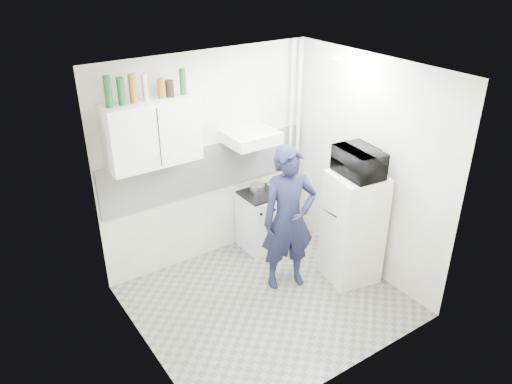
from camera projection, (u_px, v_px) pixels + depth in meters
floor at (268, 301)px, 5.66m from camera, size 2.80×2.80×0.00m
ceiling at (271, 72)px, 4.48m from camera, size 2.80×2.80×0.00m
wall_back at (209, 160)px, 5.99m from camera, size 2.80×0.00×2.80m
wall_left at (139, 242)px, 4.37m from camera, size 0.00×2.60×2.60m
wall_right at (367, 168)px, 5.77m from camera, size 0.00×2.60×2.60m
person at (289, 219)px, 5.59m from camera, size 0.73×0.58×1.73m
stove at (260, 221)px, 6.52m from camera, size 0.47×0.47×0.76m
fridge at (353, 227)px, 5.80m from camera, size 0.66×0.66×1.35m
stove_top at (260, 194)px, 6.34m from camera, size 0.45×0.45×0.03m
saucepan at (257, 188)px, 6.34m from camera, size 0.19×0.19×0.10m
microwave at (359, 162)px, 5.42m from camera, size 0.59×0.43×0.31m
bottle_a at (108, 92)px, 4.81m from camera, size 0.07×0.07×0.31m
bottle_b at (121, 91)px, 4.88m from camera, size 0.07×0.07×0.28m
bottle_c at (132, 89)px, 4.94m from camera, size 0.07×0.07×0.29m
bottle_d at (145, 87)px, 5.01m from camera, size 0.06×0.06×0.28m
canister_a at (162, 88)px, 5.11m from camera, size 0.08×0.08×0.21m
canister_b at (169, 89)px, 5.16m from camera, size 0.09×0.09×0.17m
bottle_e at (183, 82)px, 5.22m from camera, size 0.07×0.07×0.27m
upper_cabinet at (152, 133)px, 5.24m from camera, size 1.00×0.35×0.70m
range_hood at (251, 137)px, 5.91m from camera, size 0.60×0.50×0.14m
backsplash at (210, 168)px, 6.03m from camera, size 2.74×0.03×0.60m
pipe_a at (297, 140)px, 6.59m from camera, size 0.05×0.05×2.60m
pipe_b at (290, 142)px, 6.53m from camera, size 0.04×0.04×2.60m
ceiling_spot_fixture at (338, 58)px, 5.15m from camera, size 0.10×0.10×0.02m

